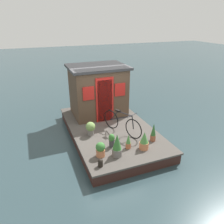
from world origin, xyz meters
name	(u,v)px	position (x,y,z in m)	size (l,w,h in m)	color
ground_plane	(110,136)	(0.00, 0.00, 0.00)	(60.00, 60.00, 0.00)	#2D4247
houseboat_deck	(110,131)	(0.00, 0.00, 0.21)	(5.01, 2.95, 0.41)	#4C4742
houseboat_cabin	(98,90)	(1.39, 0.00, 1.47)	(1.84, 2.34, 2.08)	#4C3828
bicycle	(122,123)	(-0.60, -0.22, 0.81)	(1.67, 0.79, 0.86)	black
potted_plant_lavender	(128,142)	(-1.59, -0.01, 0.65)	(0.17, 0.17, 0.49)	#B2603D
potted_plant_basil	(112,140)	(-1.32, 0.46, 0.66)	(0.20, 0.20, 0.46)	#38383D
potted_plant_ivy	(153,132)	(-1.49, -0.99, 0.73)	(0.19, 0.19, 0.65)	#935138
potted_plant_rosemary	(91,128)	(-0.33, 0.87, 0.70)	(0.34, 0.34, 0.50)	slate
potted_plant_succulent	(117,146)	(-1.85, 0.49, 0.76)	(0.30, 0.30, 0.73)	slate
potted_plant_geranium	(144,141)	(-1.81, -0.46, 0.70)	(0.30, 0.30, 0.60)	#C6754C
potted_plant_sage	(100,149)	(-1.68, 0.96, 0.65)	(0.29, 0.29, 0.46)	#C6754C
mooring_bollard	(100,163)	(-2.15, 1.13, 0.54)	(0.15, 0.15, 0.24)	black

